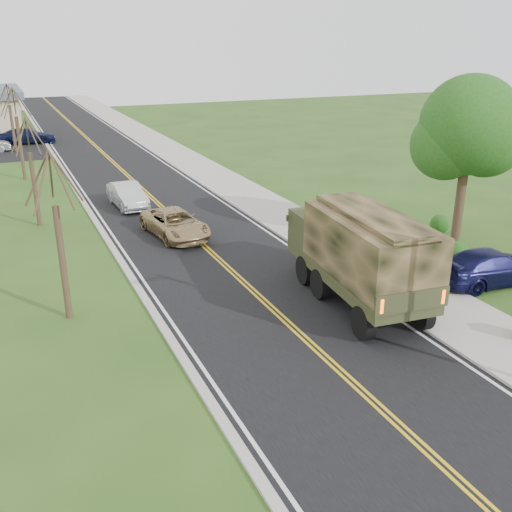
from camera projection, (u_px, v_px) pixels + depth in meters
ground at (398, 425)px, 14.89m from camera, size 160.00×160.00×0.00m
road at (107, 157)px, 48.95m from camera, size 8.00×120.00×0.01m
curb_right at (155, 153)px, 50.53m from camera, size 0.30×120.00×0.12m
sidewalk_right at (174, 151)px, 51.21m from camera, size 3.20×120.00×0.10m
curb_left at (57, 160)px, 47.33m from camera, size 0.30×120.00×0.10m
leafy_tree at (469, 133)px, 25.70m from camera, size 4.83×4.50×8.10m
bare_tree_a at (61, 249)px, 19.77m from camera, size 1.93×2.26×6.08m
bare_tree_b at (34, 181)px, 30.04m from camera, size 1.83×2.14×5.73m
bare_tree_c at (20, 141)px, 40.15m from camera, size 2.04×2.39×6.42m
bare_tree_d at (12, 123)px, 50.45m from camera, size 1.88×2.20×5.91m
military_truck at (360, 250)px, 21.06m from camera, size 3.38×7.80×3.78m
suv_champagne at (175, 223)px, 29.00m from camera, size 2.83×5.11×1.35m
sedan_silver at (127, 195)px, 34.07m from camera, size 1.77×4.43×1.43m
pickup_navy at (491, 267)px, 23.36m from camera, size 5.07×2.35×1.44m
lot_car_navy at (27, 136)px, 54.98m from camera, size 5.44×2.75×1.51m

